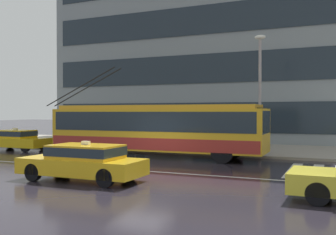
% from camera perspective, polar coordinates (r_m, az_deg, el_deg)
% --- Properties ---
extents(ground_plane, '(160.00, 160.00, 0.00)m').
position_cam_1_polar(ground_plane, '(17.38, -3.94, -7.14)').
color(ground_plane, '#26212A').
extents(sidewalk_slab, '(80.00, 10.00, 0.14)m').
position_cam_1_polar(sidewalk_slab, '(26.54, 6.08, -4.22)').
color(sidewalk_slab, gray).
rests_on(sidewalk_slab, ground_plane).
extents(crosswalk_stripe_edge_near, '(0.44, 4.40, 0.01)m').
position_cam_1_polar(crosswalk_stripe_edge_near, '(16.99, 17.94, -7.35)').
color(crosswalk_stripe_edge_near, beige).
rests_on(crosswalk_stripe_edge_near, ground_plane).
extents(crosswalk_stripe_inner_a, '(0.44, 4.40, 0.01)m').
position_cam_1_polar(crosswalk_stripe_inner_a, '(16.93, 21.00, -7.40)').
color(crosswalk_stripe_inner_a, beige).
rests_on(crosswalk_stripe_inner_a, ground_plane).
extents(lane_centre_line, '(72.00, 0.14, 0.01)m').
position_cam_1_polar(lane_centre_line, '(16.34, -5.90, -7.65)').
color(lane_centre_line, silver).
rests_on(lane_centre_line, ground_plane).
extents(trolleybus, '(12.73, 2.70, 4.88)m').
position_cam_1_polar(trolleybus, '(20.62, -1.77, -1.61)').
color(trolleybus, gold).
rests_on(trolleybus, ground_plane).
extents(taxi_oncoming_near, '(4.47, 1.75, 1.39)m').
position_cam_1_polar(taxi_oncoming_near, '(13.99, -12.33, -6.20)').
color(taxi_oncoming_near, gold).
rests_on(taxi_oncoming_near, ground_plane).
extents(taxi_queued_behind_bus, '(4.22, 1.73, 1.39)m').
position_cam_1_polar(taxi_queued_behind_bus, '(26.31, -21.35, -2.95)').
color(taxi_queued_behind_bus, gold).
rests_on(taxi_queued_behind_bus, ground_plane).
extents(bus_shelter, '(3.51, 1.70, 2.65)m').
position_cam_1_polar(bus_shelter, '(24.20, -0.45, 0.13)').
color(bus_shelter, gray).
rests_on(bus_shelter, sidewalk_slab).
extents(pedestrian_at_shelter, '(0.45, 0.45, 1.63)m').
position_cam_1_polar(pedestrian_at_shelter, '(22.77, 13.18, -2.48)').
color(pedestrian_at_shelter, '#252A48').
rests_on(pedestrian_at_shelter, sidewalk_slab).
extents(pedestrian_approaching_curb, '(0.47, 0.47, 1.69)m').
position_cam_1_polar(pedestrian_approaching_curb, '(21.80, 10.64, -2.52)').
color(pedestrian_approaching_curb, '#24152C').
rests_on(pedestrian_approaching_curb, sidewalk_slab).
extents(street_lamp, '(0.60, 0.32, 6.43)m').
position_cam_1_polar(street_lamp, '(21.70, 13.34, 4.91)').
color(street_lamp, gray).
rests_on(street_lamp, sidewalk_slab).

